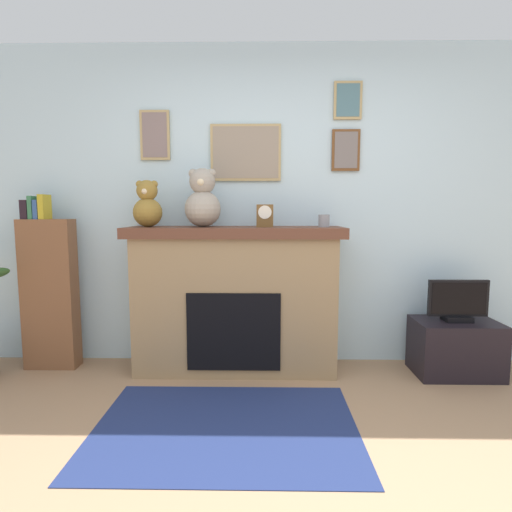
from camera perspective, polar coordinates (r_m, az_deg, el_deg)
The scene contains 10 objects.
back_wall at distance 3.47m, azimuth 3.85°, elevation 6.86°, with size 5.20×0.15×2.60m.
fireplace at distance 3.27m, azimuth -2.87°, elevation -5.92°, with size 1.67×0.50×1.15m.
bookshelf at distance 3.69m, azimuth -26.78°, elevation -4.30°, with size 0.41×0.16×1.40m.
tv_stand at distance 3.61m, azimuth 25.95°, elevation -11.39°, with size 0.62×0.40×0.42m, color black.
television at distance 3.52m, azimuth 26.25°, elevation -5.80°, with size 0.45×0.14×0.32m.
area_rug at distance 2.63m, azimuth -4.21°, elevation -22.58°, with size 1.55×1.09×0.01m, color navy.
candle_jar at distance 3.20m, azimuth 9.42°, elevation 4.84°, with size 0.09×0.09×0.10m, color gray.
mantel_clock at distance 3.17m, azimuth 1.23°, elevation 5.62°, with size 0.13×0.09×0.17m.
teddy_bear_brown at distance 3.29m, azimuth -14.85°, elevation 6.74°, with size 0.22×0.22×0.36m.
teddy_bear_grey at distance 3.20m, azimuth -7.42°, elevation 7.63°, with size 0.28×0.28×0.45m.
Camera 1 is at (-0.17, -1.47, 1.28)m, focal length 28.79 mm.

